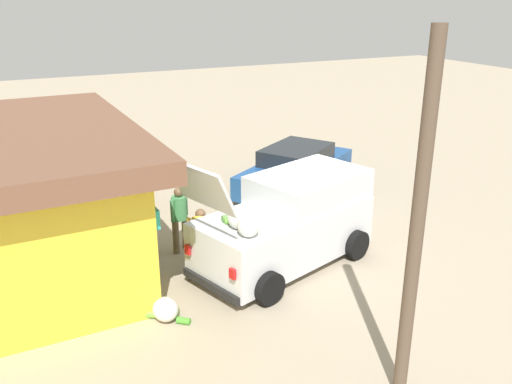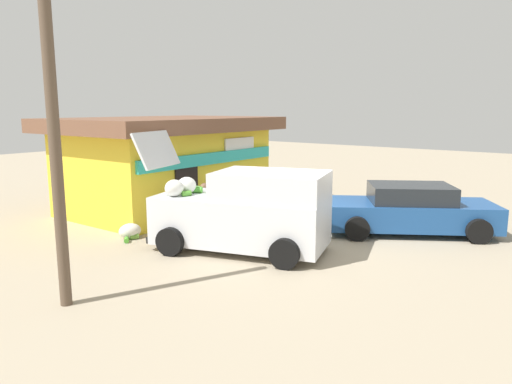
{
  "view_description": "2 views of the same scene",
  "coord_description": "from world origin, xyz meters",
  "px_view_note": "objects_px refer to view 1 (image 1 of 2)",
  "views": [
    {
      "loc": [
        -10.53,
        6.27,
        5.7
      ],
      "look_at": [
        0.34,
        1.06,
        1.24
      ],
      "focal_mm": 38.37,
      "sensor_mm": 36.0,
      "label": 1
    },
    {
      "loc": [
        -9.61,
        -6.06,
        3.41
      ],
      "look_at": [
        0.33,
        1.63,
        1.17
      ],
      "focal_mm": 33.5,
      "sensor_mm": 36.0,
      "label": 2
    }
  ],
  "objects_px": {
    "storefront_bar": "(20,199)",
    "customer_bending": "(198,239)",
    "vendor_standing": "(180,215)",
    "paint_bucket": "(137,196)",
    "unloaded_banana_pile": "(165,310)",
    "delivery_van": "(289,222)",
    "parked_sedan": "(296,169)"
  },
  "relations": [
    {
      "from": "storefront_bar",
      "to": "paint_bucket",
      "type": "distance_m",
      "value": 4.38
    },
    {
      "from": "customer_bending",
      "to": "unloaded_banana_pile",
      "type": "distance_m",
      "value": 1.82
    },
    {
      "from": "storefront_bar",
      "to": "parked_sedan",
      "type": "distance_m",
      "value": 7.97
    },
    {
      "from": "vendor_standing",
      "to": "paint_bucket",
      "type": "bearing_deg",
      "value": 2.93
    },
    {
      "from": "storefront_bar",
      "to": "delivery_van",
      "type": "xyz_separation_m",
      "value": [
        -2.22,
        -5.21,
        -0.64
      ]
    },
    {
      "from": "delivery_van",
      "to": "storefront_bar",
      "type": "bearing_deg",
      "value": 66.9
    },
    {
      "from": "paint_bucket",
      "to": "storefront_bar",
      "type": "bearing_deg",
      "value": 132.34
    },
    {
      "from": "unloaded_banana_pile",
      "to": "delivery_van",
      "type": "bearing_deg",
      "value": -72.28
    },
    {
      "from": "delivery_van",
      "to": "unloaded_banana_pile",
      "type": "bearing_deg",
      "value": 107.72
    },
    {
      "from": "vendor_standing",
      "to": "unloaded_banana_pile",
      "type": "xyz_separation_m",
      "value": [
        -2.6,
        1.16,
        -0.71
      ]
    },
    {
      "from": "storefront_bar",
      "to": "parked_sedan",
      "type": "bearing_deg",
      "value": -76.56
    },
    {
      "from": "vendor_standing",
      "to": "customer_bending",
      "type": "height_order",
      "value": "vendor_standing"
    },
    {
      "from": "parked_sedan",
      "to": "paint_bucket",
      "type": "relative_size",
      "value": 11.22
    },
    {
      "from": "delivery_van",
      "to": "customer_bending",
      "type": "distance_m",
      "value": 2.02
    },
    {
      "from": "storefront_bar",
      "to": "unloaded_banana_pile",
      "type": "xyz_separation_m",
      "value": [
        -3.22,
        -2.08,
        -1.43
      ]
    },
    {
      "from": "parked_sedan",
      "to": "customer_bending",
      "type": "bearing_deg",
      "value": 130.28
    },
    {
      "from": "unloaded_banana_pile",
      "to": "paint_bucket",
      "type": "height_order",
      "value": "paint_bucket"
    },
    {
      "from": "storefront_bar",
      "to": "delivery_van",
      "type": "relative_size",
      "value": 1.53
    },
    {
      "from": "paint_bucket",
      "to": "unloaded_banana_pile",
      "type": "bearing_deg",
      "value": 170.69
    },
    {
      "from": "vendor_standing",
      "to": "paint_bucket",
      "type": "relative_size",
      "value": 3.68
    },
    {
      "from": "vendor_standing",
      "to": "unloaded_banana_pile",
      "type": "distance_m",
      "value": 2.93
    },
    {
      "from": "customer_bending",
      "to": "unloaded_banana_pile",
      "type": "xyz_separation_m",
      "value": [
        -1.26,
        1.13,
        -0.67
      ]
    },
    {
      "from": "parked_sedan",
      "to": "unloaded_banana_pile",
      "type": "height_order",
      "value": "parked_sedan"
    },
    {
      "from": "unloaded_banana_pile",
      "to": "paint_bucket",
      "type": "xyz_separation_m",
      "value": [
        6.02,
        -0.99,
        0.03
      ]
    },
    {
      "from": "storefront_bar",
      "to": "customer_bending",
      "type": "height_order",
      "value": "storefront_bar"
    },
    {
      "from": "storefront_bar",
      "to": "delivery_van",
      "type": "distance_m",
      "value": 5.7
    },
    {
      "from": "parked_sedan",
      "to": "unloaded_banana_pile",
      "type": "distance_m",
      "value": 7.57
    },
    {
      "from": "delivery_van",
      "to": "customer_bending",
      "type": "relative_size",
      "value": 3.4
    },
    {
      "from": "vendor_standing",
      "to": "paint_bucket",
      "type": "height_order",
      "value": "vendor_standing"
    },
    {
      "from": "storefront_bar",
      "to": "vendor_standing",
      "type": "relative_size",
      "value": 4.75
    },
    {
      "from": "customer_bending",
      "to": "paint_bucket",
      "type": "relative_size",
      "value": 3.36
    },
    {
      "from": "parked_sedan",
      "to": "customer_bending",
      "type": "relative_size",
      "value": 3.34
    }
  ]
}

